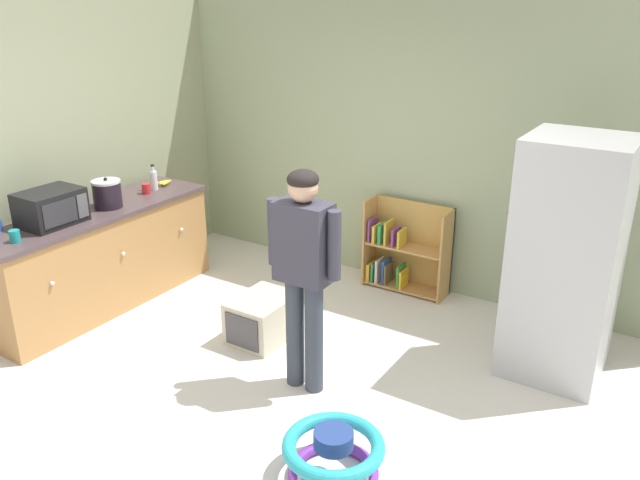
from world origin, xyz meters
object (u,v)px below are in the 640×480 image
at_px(kitchen_counter, 100,258).
at_px(red_cup, 146,189).
at_px(teal_cup, 15,236).
at_px(pet_carrier, 263,318).
at_px(standing_person, 304,263).
at_px(refrigerator, 566,260).
at_px(crock_pot, 107,194).
at_px(banana_bunch, 165,182).
at_px(clear_bottle, 154,180).
at_px(baby_walker, 333,455).
at_px(bookshelf, 403,252).
at_px(microwave, 51,207).

xyz_separation_m(kitchen_counter, red_cup, (0.03, 0.59, 0.50)).
distance_m(kitchen_counter, teal_cup, 0.97).
bearing_deg(pet_carrier, standing_person, -30.06).
distance_m(refrigerator, red_cup, 3.72).
relative_size(kitchen_counter, refrigerator, 1.22).
relative_size(crock_pot, teal_cup, 2.86).
xyz_separation_m(banana_bunch, teal_cup, (0.14, -1.71, 0.02)).
bearing_deg(kitchen_counter, clear_bottle, 90.23).
distance_m(crock_pot, banana_bunch, 0.77).
bearing_deg(red_cup, baby_walker, -25.86).
distance_m(pet_carrier, crock_pot, 1.77).
relative_size(refrigerator, bookshelf, 2.09).
height_order(baby_walker, crock_pot, crock_pot).
xyz_separation_m(microwave, clear_bottle, (-0.01, 1.13, -0.04)).
distance_m(baby_walker, banana_bunch, 3.50).
xyz_separation_m(refrigerator, bookshelf, (-1.58, 0.69, -0.53)).
height_order(baby_walker, microwave, microwave).
bearing_deg(microwave, pet_carrier, 23.01).
distance_m(bookshelf, microwave, 3.12).
bearing_deg(baby_walker, crock_pot, 161.89).
xyz_separation_m(baby_walker, teal_cup, (-2.82, -0.00, 0.79)).
xyz_separation_m(standing_person, microwave, (-2.27, -0.29, 0.07)).
bearing_deg(baby_walker, teal_cup, -179.91).
height_order(baby_walker, red_cup, red_cup).
distance_m(microwave, crock_pot, 0.54).
distance_m(crock_pot, red_cup, 0.47).
height_order(pet_carrier, clear_bottle, clear_bottle).
bearing_deg(pet_carrier, baby_walker, -39.14).
height_order(baby_walker, banana_bunch, banana_bunch).
xyz_separation_m(kitchen_counter, standing_person, (2.27, -0.12, 0.52)).
height_order(kitchen_counter, refrigerator, refrigerator).
distance_m(kitchen_counter, red_cup, 0.77).
xyz_separation_m(microwave, crock_pot, (0.04, 0.54, -0.02)).
height_order(kitchen_counter, clear_bottle, clear_bottle).
bearing_deg(teal_cup, microwave, 105.21).
relative_size(baby_walker, pet_carrier, 1.09).
xyz_separation_m(refrigerator, crock_pot, (-3.67, -0.95, 0.13)).
xyz_separation_m(refrigerator, teal_cup, (-3.60, -1.90, 0.06)).
height_order(refrigerator, bookshelf, refrigerator).
relative_size(baby_walker, crock_pot, 2.23).
bearing_deg(bookshelf, crock_pot, -141.89).
height_order(banana_bunch, teal_cup, teal_cup).
xyz_separation_m(standing_person, clear_bottle, (-2.27, 0.84, 0.03)).
relative_size(crock_pot, banana_bunch, 1.74).
bearing_deg(bookshelf, microwave, -134.48).
relative_size(baby_walker, clear_bottle, 2.46).
height_order(bookshelf, teal_cup, teal_cup).
distance_m(bookshelf, teal_cup, 3.34).
xyz_separation_m(pet_carrier, red_cup, (-1.58, 0.32, 0.77)).
bearing_deg(banana_bunch, standing_person, -23.65).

